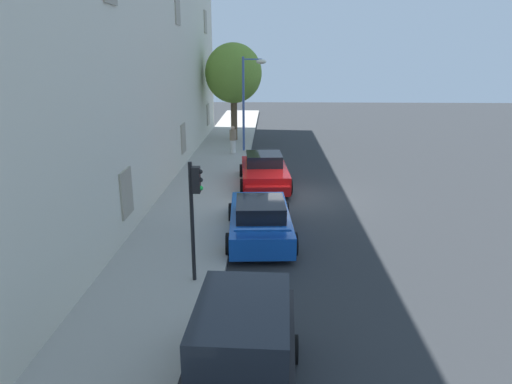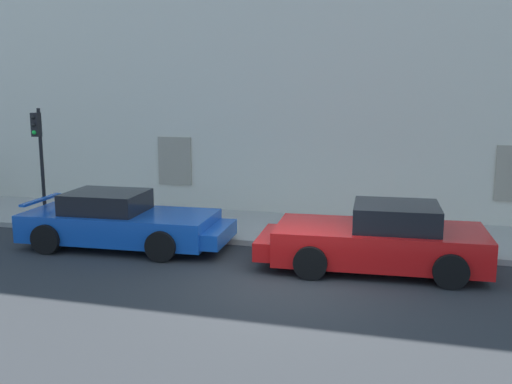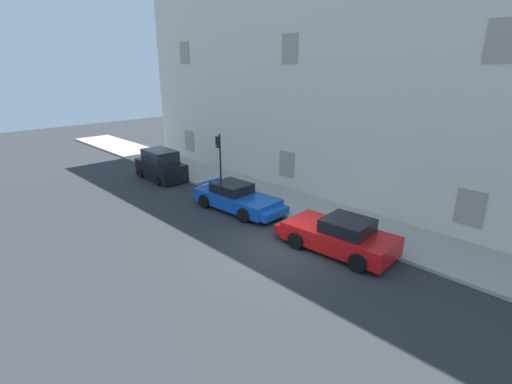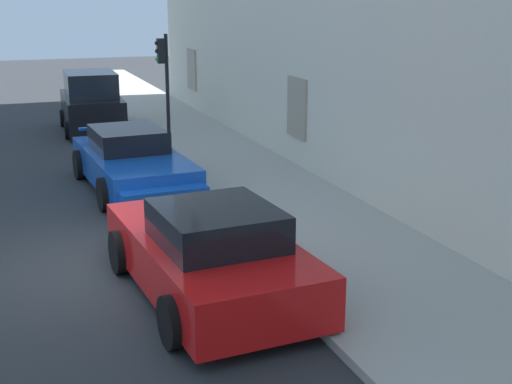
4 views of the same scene
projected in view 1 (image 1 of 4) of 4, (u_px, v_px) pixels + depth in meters
ground_plane at (298, 197)px, 19.72m from camera, size 80.00×80.00×0.00m
sidewalk at (202, 194)px, 19.83m from camera, size 60.00×3.36×0.14m
building_facade at (90, 25)px, 18.00m from camera, size 37.19×5.45×13.74m
sportscar_red_lead at (260, 218)px, 15.35m from camera, size 5.15×2.34×1.36m
sportscar_yellow_flank at (264, 173)px, 21.03m from camera, size 4.94×2.48×1.44m
hatchback_parked at (243, 361)px, 7.85m from camera, size 3.98×2.04×1.92m
tree_near_kerb at (233, 74)px, 30.84m from camera, size 3.76×3.76×6.41m
traffic_light at (195, 201)px, 11.58m from camera, size 0.22×0.36×3.16m
street_lamp at (251, 86)px, 27.43m from camera, size 0.44×1.42×5.53m
pedestrian_admiring at (233, 140)px, 27.47m from camera, size 0.44×0.44×1.62m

